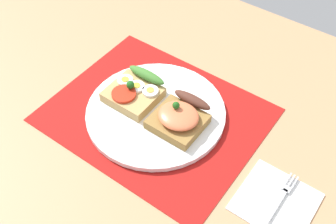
{
  "coord_description": "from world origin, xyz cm",
  "views": [
    {
      "loc": [
        34.12,
        -42.96,
        62.74
      ],
      "look_at": [
        3.0,
        0.0,
        2.9
      ],
      "focal_mm": 44.67,
      "sensor_mm": 36.0,
      "label": 1
    }
  ],
  "objects_px": {
    "sandwich_egg_tomato": "(134,92)",
    "plate": "(156,112)",
    "napkin": "(276,201)",
    "sandwich_salmon": "(180,117)",
    "fork": "(280,199)"
  },
  "relations": [
    {
      "from": "plate",
      "to": "fork",
      "type": "distance_m",
      "value": 0.29
    },
    {
      "from": "sandwich_egg_tomato",
      "to": "sandwich_salmon",
      "type": "bearing_deg",
      "value": -1.42
    },
    {
      "from": "sandwich_egg_tomato",
      "to": "plate",
      "type": "bearing_deg",
      "value": -2.56
    },
    {
      "from": "napkin",
      "to": "sandwich_salmon",
      "type": "bearing_deg",
      "value": 170.65
    },
    {
      "from": "plate",
      "to": "sandwich_salmon",
      "type": "height_order",
      "value": "sandwich_salmon"
    },
    {
      "from": "napkin",
      "to": "fork",
      "type": "distance_m",
      "value": 0.01
    },
    {
      "from": "plate",
      "to": "sandwich_salmon",
      "type": "bearing_deg",
      "value": -0.28
    },
    {
      "from": "plate",
      "to": "napkin",
      "type": "bearing_deg",
      "value": -7.53
    },
    {
      "from": "sandwich_salmon",
      "to": "napkin",
      "type": "height_order",
      "value": "sandwich_salmon"
    },
    {
      "from": "plate",
      "to": "napkin",
      "type": "xyz_separation_m",
      "value": [
        0.28,
        -0.04,
        -0.01
      ]
    },
    {
      "from": "sandwich_salmon",
      "to": "fork",
      "type": "xyz_separation_m",
      "value": [
        0.23,
        -0.03,
        -0.03
      ]
    },
    {
      "from": "plate",
      "to": "fork",
      "type": "xyz_separation_m",
      "value": [
        0.29,
        -0.03,
        -0.0
      ]
    },
    {
      "from": "plate",
      "to": "sandwich_egg_tomato",
      "type": "bearing_deg",
      "value": 177.44
    },
    {
      "from": "sandwich_salmon",
      "to": "fork",
      "type": "height_order",
      "value": "sandwich_salmon"
    },
    {
      "from": "plate",
      "to": "sandwich_egg_tomato",
      "type": "xyz_separation_m",
      "value": [
        -0.06,
        0.0,
        0.02
      ]
    }
  ]
}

